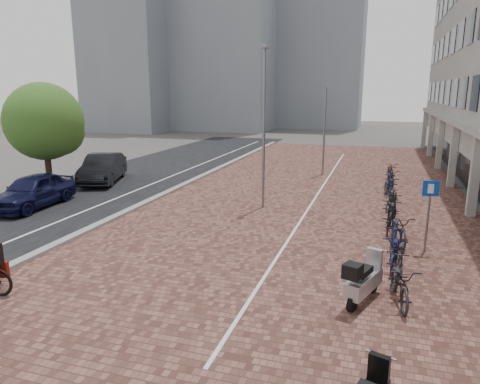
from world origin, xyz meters
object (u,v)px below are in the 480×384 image
Objects in this scene: car_navy at (33,191)px; scooter_front at (364,279)px; car_dark at (103,168)px; parking_sign at (429,205)px.

scooter_front is at bearing -22.63° from car_navy.
car_navy is at bearing -178.76° from scooter_front.
car_navy is 0.91× the size of car_dark.
car_dark is 2.06× the size of parking_sign.
parking_sign is (16.56, -6.45, 0.78)m from car_dark.
scooter_front is at bearing -122.76° from parking_sign.
car_navy is 15.28m from scooter_front.
car_dark is at bearing 164.26° from scooter_front.
parking_sign is (1.76, 4.17, 0.96)m from scooter_front.
car_navy is 5.73m from car_dark.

